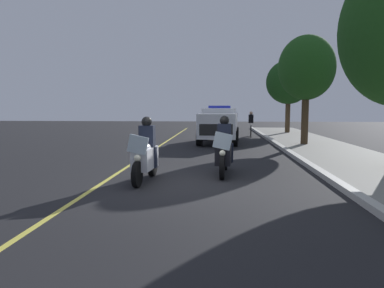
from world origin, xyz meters
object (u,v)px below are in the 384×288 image
police_motorcycle_lead_right (224,151)px  police_suv (219,124)px  tree_far_back (307,68)px  tree_behind_suv (289,82)px  cyclist_background (251,124)px  police_motorcycle_lead_left (145,155)px

police_motorcycle_lead_right → police_suv: size_ratio=0.43×
tree_far_back → police_motorcycle_lead_right: bearing=-27.6°
police_suv → tree_behind_suv: size_ratio=0.94×
tree_behind_suv → cyclist_background: bearing=-43.6°
police_motorcycle_lead_right → tree_behind_suv: tree_behind_suv is taller
police_motorcycle_lead_left → tree_behind_suv: 19.15m
police_motorcycle_lead_right → tree_behind_suv: bearing=163.3°
police_motorcycle_lead_right → cyclist_background: size_ratio=1.22×
police_suv → police_motorcycle_lead_left: bearing=-10.8°
cyclist_background → tree_far_back: tree_far_back is taller
police_motorcycle_lead_right → police_suv: (-9.16, -0.14, 0.37)m
police_suv → police_motorcycle_lead_right: bearing=0.9°
police_motorcycle_lead_left → tree_far_back: (-9.14, 6.28, 3.20)m
police_motorcycle_lead_left → cyclist_background: size_ratio=1.22×
police_suv → tree_far_back: size_ratio=0.92×
tree_far_back → police_suv: bearing=-104.6°
police_motorcycle_lead_right → police_suv: 9.16m
police_motorcycle_lead_left → tree_far_back: size_ratio=0.39×
police_motorcycle_lead_right → tree_behind_suv: (-16.43, 4.92, 3.09)m
cyclist_background → tree_far_back: (5.29, 2.24, 3.06)m
tree_behind_suv → tree_far_back: bearing=-4.9°
cyclist_background → tree_behind_suv: bearing=136.4°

